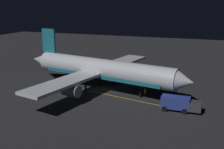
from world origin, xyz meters
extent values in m
cube|color=#262629|center=(0.00, 0.00, -0.10)|extent=(180.00, 180.00, 0.20)
cube|color=gold|center=(2.76, 4.00, 0.00)|extent=(4.35, 19.96, 0.01)
cylinder|color=silver|center=(0.00, 0.00, 4.44)|extent=(10.21, 31.14, 4.09)
cube|color=teal|center=(0.00, 0.00, 3.31)|extent=(9.08, 26.55, 0.74)
cone|color=silver|center=(3.35, 16.36, 4.44)|extent=(4.58, 4.01, 4.00)
cone|color=silver|center=(-3.47, -16.96, 4.44)|extent=(4.59, 5.54, 3.68)
cube|color=teal|center=(-2.90, -14.18, 9.12)|extent=(1.07, 3.60, 5.28)
cube|color=silver|center=(-10.26, 0.52, 3.82)|extent=(16.86, 7.95, 0.50)
cylinder|color=slate|center=(-9.22, 1.53, 2.42)|extent=(2.70, 3.56, 2.10)
cube|color=silver|center=(9.64, -3.55, 3.82)|extent=(16.86, 7.95, 0.50)
cylinder|color=slate|center=(9.09, -2.21, 2.42)|extent=(2.70, 3.56, 2.10)
cylinder|color=black|center=(1.71, 8.34, 1.20)|extent=(0.42, 0.42, 2.39)
cylinder|color=black|center=(-2.91, -2.00, 1.20)|extent=(0.42, 0.42, 2.39)
cylinder|color=black|center=(1.89, -2.99, 1.20)|extent=(0.42, 0.42, 2.39)
cube|color=navy|center=(5.91, 15.43, 1.44)|extent=(2.11, 4.62, 1.97)
cube|color=#38383D|center=(5.92, 18.64, 1.20)|extent=(2.00, 1.80, 1.50)
cylinder|color=black|center=(5.91, 17.04, 0.45)|extent=(2.31, 0.90, 0.90)
cylinder|color=black|center=(5.91, 13.81, 0.45)|extent=(2.31, 0.90, 0.90)
cube|color=silver|center=(-6.50, 1.16, 1.35)|extent=(4.25, 4.89, 1.79)
cube|color=#38383D|center=(-8.26, 3.76, 1.20)|extent=(2.66, 2.61, 1.50)
cylinder|color=black|center=(-7.38, 2.46, 0.45)|extent=(2.42, 2.04, 0.90)
cylinder|color=black|center=(-5.62, -0.14, 0.45)|extent=(2.42, 2.04, 0.90)
cylinder|color=black|center=(1.13, 9.04, 0.42)|extent=(0.32, 0.32, 0.85)
cylinder|color=orange|center=(1.13, 9.04, 1.18)|extent=(0.40, 0.40, 0.65)
sphere|color=tan|center=(1.13, 9.04, 1.62)|extent=(0.24, 0.24, 0.24)
cone|color=#EA590F|center=(-6.08, 10.38, 0.28)|extent=(0.36, 0.36, 0.55)
cube|color=black|center=(-6.08, 10.38, 0.01)|extent=(0.50, 0.50, 0.03)
cone|color=#EA590F|center=(-2.91, 7.37, 0.28)|extent=(0.36, 0.36, 0.55)
cube|color=black|center=(-2.91, 7.37, 0.01)|extent=(0.50, 0.50, 0.03)
camera|label=1|loc=(49.64, 20.63, 17.46)|focal=44.22mm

